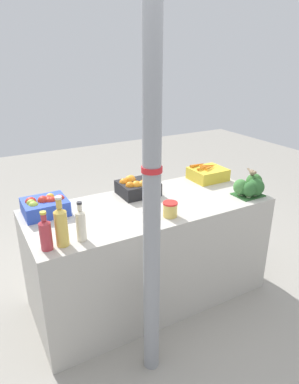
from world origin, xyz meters
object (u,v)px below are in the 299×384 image
at_px(juice_bottle_cloudy, 81,224).
at_px(orange_crate, 137,186).
at_px(broccoli_pile, 250,187).
at_px(juice_bottle_ruby, 46,234).
at_px(support_pole, 152,176).
at_px(juice_bottle_golden, 61,225).
at_px(sparrow_bird, 252,172).
at_px(pickle_jar, 170,209).
at_px(carrot_crate, 208,173).
at_px(apple_crate, 45,205).

bearing_deg(juice_bottle_cloudy, orange_crate, 37.39).
relative_size(broccoli_pile, juice_bottle_ruby, 1.03).
xyz_separation_m(support_pole, juice_bottle_golden, (-0.41, 0.35, -0.35)).
xyz_separation_m(support_pole, broccoli_pile, (1.11, 0.37, -0.40)).
distance_m(juice_bottle_golden, sparrow_bird, 1.52).
bearing_deg(juice_bottle_ruby, sparrow_bird, 0.68).
distance_m(juice_bottle_golden, juice_bottle_cloudy, 0.12).
xyz_separation_m(juice_bottle_cloudy, pickle_jar, (0.65, 0.02, -0.05)).
bearing_deg(sparrow_bird, support_pole, -54.45).
height_order(carrot_crate, sparrow_bird, sparrow_bird).
relative_size(carrot_crate, sparrow_bird, 2.26).
xyz_separation_m(broccoli_pile, sparrow_bird, (0.01, -0.00, 0.12)).
distance_m(broccoli_pile, sparrow_bird, 0.12).
relative_size(juice_bottle_golden, sparrow_bird, 2.36).
bearing_deg(support_pole, juice_bottle_ruby, 144.84).
bearing_deg(pickle_jar, broccoli_pile, 0.27).
xyz_separation_m(orange_crate, sparrow_bird, (0.77, -0.46, 0.13)).
distance_m(apple_crate, broccoli_pile, 1.57).
relative_size(juice_bottle_cloudy, pickle_jar, 2.40).
bearing_deg(sparrow_bird, broccoli_pile, -76.96).
distance_m(pickle_jar, sparrow_bird, 0.77).
bearing_deg(apple_crate, carrot_crate, 0.20).
distance_m(juice_bottle_cloudy, pickle_jar, 0.65).
distance_m(orange_crate, carrot_crate, 0.71).
bearing_deg(carrot_crate, orange_crate, -179.62).
bearing_deg(apple_crate, support_pole, -64.69).
bearing_deg(orange_crate, juice_bottle_ruby, -150.21).
bearing_deg(juice_bottle_cloudy, sparrow_bird, 0.78).
relative_size(support_pole, broccoli_pile, 10.56).
xyz_separation_m(juice_bottle_golden, pickle_jar, (0.76, 0.02, -0.08)).
relative_size(carrot_crate, broccoli_pile, 1.21).
height_order(orange_crate, carrot_crate, orange_crate).
relative_size(orange_crate, juice_bottle_cloudy, 1.18).
bearing_deg(juice_bottle_golden, broccoli_pile, 0.75).
bearing_deg(orange_crate, apple_crate, -179.97).
distance_m(support_pole, juice_bottle_golden, 0.64).
height_order(support_pole, carrot_crate, support_pole).
bearing_deg(juice_bottle_golden, orange_crate, 32.78).
distance_m(juice_bottle_ruby, juice_bottle_golden, 0.10).
distance_m(apple_crate, juice_bottle_ruby, 0.49).
distance_m(orange_crate, juice_bottle_golden, 0.89).
bearing_deg(sparrow_bird, juice_bottle_golden, -72.12).
bearing_deg(juice_bottle_cloudy, pickle_jar, 1.46).
distance_m(carrot_crate, broccoli_pile, 0.47).
distance_m(apple_crate, juice_bottle_golden, 0.49).
bearing_deg(juice_bottle_golden, juice_bottle_cloudy, -0.00).
bearing_deg(juice_bottle_golden, apple_crate, 88.56).
relative_size(broccoli_pile, sparrow_bird, 1.87).
xyz_separation_m(juice_bottle_golden, juice_bottle_cloudy, (0.12, -0.00, -0.02)).
relative_size(juice_bottle_cloudy, sparrow_bird, 1.92).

